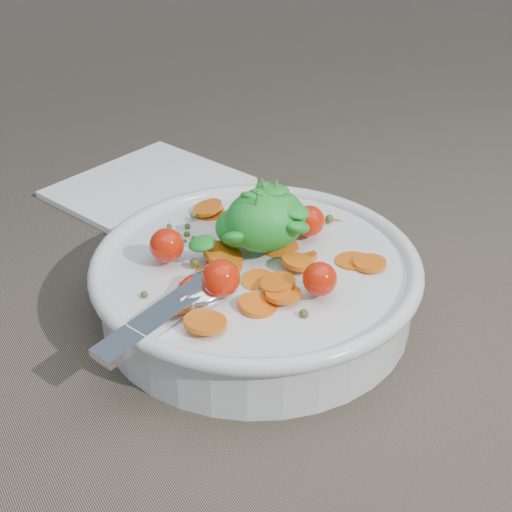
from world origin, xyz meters
TOP-DOWN VIEW (x-y plane):
  - ground at (0.00, 0.00)m, footprint 6.00×6.00m
  - bowl at (0.02, 0.02)m, footprint 0.25×0.23m
  - napkin at (0.03, 0.24)m, footprint 0.20×0.18m

SIDE VIEW (x-z plane):
  - ground at x=0.00m, z-range 0.00..0.00m
  - napkin at x=0.03m, z-range 0.00..0.01m
  - bowl at x=0.02m, z-range -0.02..0.08m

